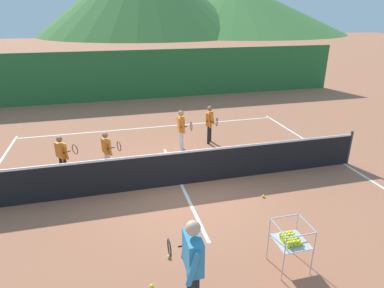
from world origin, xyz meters
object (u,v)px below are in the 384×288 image
at_px(student_3, 210,121).
at_px(tennis_net, 181,168).
at_px(student_2, 181,126).
at_px(tennis_ball_3, 169,257).
at_px(student_0, 62,153).
at_px(instructor, 192,259).
at_px(tennis_ball_4, 263,196).
at_px(tennis_ball_2, 152,286).
at_px(ball_cart, 290,239).
at_px(student_1, 107,148).

bearing_deg(student_3, tennis_net, -121.27).
xyz_separation_m(student_2, tennis_ball_3, (-1.44, -5.16, -0.78)).
relative_size(student_0, tennis_ball_3, 17.76).
bearing_deg(instructor, tennis_ball_4, 47.04).
bearing_deg(tennis_ball_3, student_3, 65.17).
relative_size(tennis_net, student_3, 7.85).
xyz_separation_m(instructor, tennis_ball_2, (-0.56, 0.57, -0.94)).
bearing_deg(student_0, student_2, 17.19).
bearing_deg(tennis_ball_2, tennis_net, 69.07).
relative_size(student_2, student_3, 1.01).
height_order(ball_cart, tennis_ball_2, ball_cart).
distance_m(ball_cart, tennis_ball_2, 2.53).
relative_size(student_3, ball_cart, 1.49).
distance_m(student_1, student_3, 3.81).
xyz_separation_m(student_0, tennis_ball_3, (2.19, -4.03, -0.69)).
relative_size(student_0, ball_cart, 1.34).
distance_m(tennis_net, ball_cart, 3.69).
bearing_deg(tennis_net, instructor, -100.51).
distance_m(instructor, student_2, 6.50).
xyz_separation_m(instructor, student_3, (2.40, 6.69, -0.17)).
xyz_separation_m(student_2, ball_cart, (0.60, -5.92, -0.22)).
bearing_deg(student_0, student_1, 0.74).
relative_size(instructor, student_0, 1.35).
xyz_separation_m(student_1, student_3, (3.53, 1.44, 0.08)).
distance_m(tennis_net, student_2, 2.51).
bearing_deg(ball_cart, student_1, 122.27).
xyz_separation_m(student_0, tennis_ball_4, (4.91, -2.47, -0.69)).
bearing_deg(instructor, student_0, 113.99).
bearing_deg(tennis_ball_3, student_1, 103.71).
bearing_deg(student_0, ball_cart, -48.47).
relative_size(tennis_ball_2, tennis_ball_4, 1.00).
bearing_deg(student_2, tennis_ball_3, -105.64).
relative_size(student_2, tennis_ball_2, 19.89).
xyz_separation_m(tennis_net, tennis_ball_3, (-0.87, -2.73, -0.47)).
bearing_deg(student_3, tennis_ball_4, -87.43).
bearing_deg(student_1, instructor, -77.94).
distance_m(instructor, student_3, 7.11).
height_order(student_0, tennis_ball_3, student_0).
relative_size(student_1, ball_cart, 1.34).
distance_m(student_0, ball_cart, 6.40).
bearing_deg(student_1, student_3, 22.23).
bearing_deg(student_3, student_2, -163.18).
relative_size(instructor, student_3, 1.21).
height_order(student_1, tennis_ball_2, student_1).
bearing_deg(tennis_ball_2, student_0, 110.82).
bearing_deg(student_0, tennis_ball_3, -61.43).
bearing_deg(tennis_ball_4, student_1, 146.15).
relative_size(student_1, tennis_ball_2, 17.71).
height_order(tennis_net, student_3, student_3).
bearing_deg(tennis_ball_2, student_3, 64.19).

